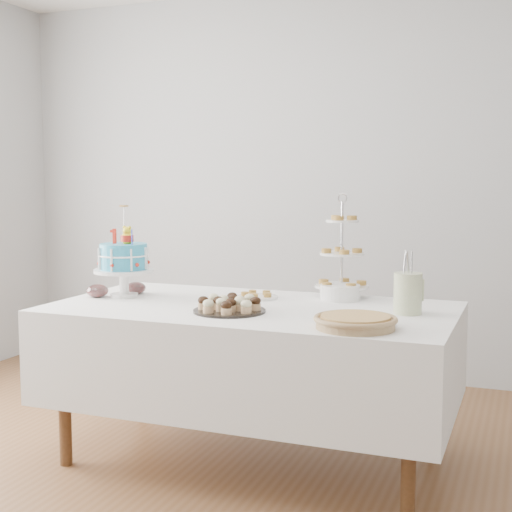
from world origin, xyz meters
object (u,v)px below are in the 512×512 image
at_px(pie, 355,321).
at_px(pastry_plate, 257,295).
at_px(table, 251,352).
at_px(jam_bowl_a, 97,291).
at_px(jam_bowl_b, 136,288).
at_px(tiered_stand, 342,254).
at_px(plate_stack, 340,292).
at_px(cupcake_tray, 229,304).
at_px(birthday_cake, 124,272).
at_px(utensil_pitcher, 408,292).

xyz_separation_m(pie, pastry_plate, (-0.65, 0.56, -0.02)).
height_order(table, jam_bowl_a, jam_bowl_a).
distance_m(jam_bowl_a, jam_bowl_b, 0.21).
height_order(tiered_stand, jam_bowl_a, tiered_stand).
bearing_deg(plate_stack, jam_bowl_b, -169.30).
bearing_deg(cupcake_tray, table, 78.84).
xyz_separation_m(jam_bowl_a, jam_bowl_b, (0.13, 0.17, -0.00)).
bearing_deg(jam_bowl_a, pie, -11.48).
distance_m(pie, tiered_stand, 0.80).
height_order(birthday_cake, jam_bowl_b, birthday_cake).
height_order(cupcake_tray, pie, cupcake_tray).
bearing_deg(jam_bowl_b, cupcake_tray, -24.47).
relative_size(tiered_stand, plate_stack, 2.67).
relative_size(pastry_plate, utensil_pitcher, 0.76).
xyz_separation_m(plate_stack, utensil_pitcher, (0.38, -0.25, 0.06)).
relative_size(pastry_plate, jam_bowl_a, 1.90).
bearing_deg(utensil_pitcher, jam_bowl_a, 169.78).
bearing_deg(tiered_stand, pie, -71.29).
height_order(pastry_plate, jam_bowl_a, jam_bowl_a).
height_order(plate_stack, utensil_pitcher, utensil_pitcher).
bearing_deg(jam_bowl_b, plate_stack, 10.70).
height_order(tiered_stand, jam_bowl_b, tiered_stand).
relative_size(birthday_cake, jam_bowl_b, 4.38).
xyz_separation_m(pie, plate_stack, (-0.24, 0.66, 0.01)).
relative_size(pie, jam_bowl_b, 3.17).
bearing_deg(jam_bowl_b, utensil_pitcher, -2.12).
bearing_deg(plate_stack, jam_bowl_a, -162.81).
height_order(cupcake_tray, utensil_pitcher, utensil_pitcher).
height_order(birthday_cake, plate_stack, birthday_cake).
distance_m(table, jam_bowl_b, 0.77).
bearing_deg(table, cupcake_tray, -101.16).
xyz_separation_m(cupcake_tray, tiered_stand, (0.38, 0.58, 0.19)).
distance_m(table, plate_stack, 0.55).
relative_size(table, cupcake_tray, 5.76).
distance_m(cupcake_tray, tiered_stand, 0.72).
distance_m(pie, pastry_plate, 0.86).
distance_m(table, pastry_plate, 0.34).
distance_m(pie, jam_bowl_b, 1.38).
bearing_deg(jam_bowl_b, table, -9.94).
relative_size(plate_stack, jam_bowl_b, 1.86).
xyz_separation_m(pie, utensil_pitcher, (0.14, 0.40, 0.07)).
bearing_deg(cupcake_tray, utensil_pitcher, 18.33).
xyz_separation_m(tiered_stand, pastry_plate, (-0.40, -0.17, -0.21)).
bearing_deg(table, pie, -29.52).
relative_size(cupcake_tray, pastry_plate, 1.55).
relative_size(tiered_stand, pastry_plate, 2.49).
distance_m(tiered_stand, utensil_pitcher, 0.53).
height_order(jam_bowl_a, jam_bowl_b, jam_bowl_a).
bearing_deg(table, plate_stack, 42.87).
relative_size(cupcake_tray, plate_stack, 1.66).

